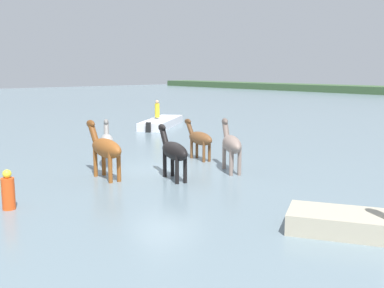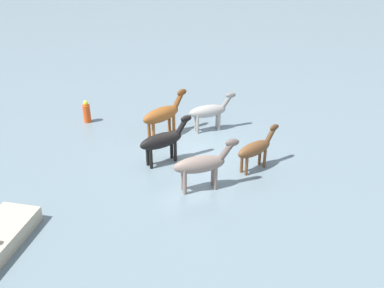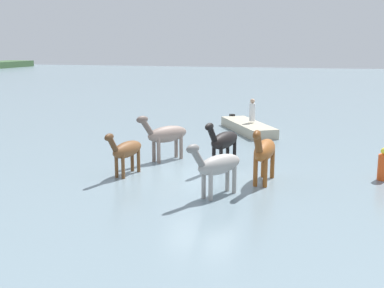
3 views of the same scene
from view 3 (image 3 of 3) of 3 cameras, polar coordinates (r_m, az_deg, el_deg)
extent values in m
plane|color=slate|center=(17.63, 1.11, -3.59)|extent=(165.13, 165.13, 0.00)
ellipsoid|color=brown|center=(17.54, -7.57, -0.62)|extent=(1.76, 0.78, 0.57)
cylinder|color=brown|center=(17.16, -8.08, -2.52)|extent=(0.13, 0.13, 0.94)
cylinder|color=brown|center=(17.31, -8.83, -2.42)|extent=(0.13, 0.13, 0.94)
cylinder|color=brown|center=(17.99, -6.27, -1.81)|extent=(0.13, 0.13, 0.94)
cylinder|color=brown|center=(18.13, -7.01, -1.72)|extent=(0.13, 0.13, 0.94)
cylinder|color=#50311A|center=(16.74, -9.29, 0.03)|extent=(0.55, 0.28, 0.62)
ellipsoid|color=#50311A|center=(16.55, -9.68, 0.79)|extent=(0.49, 0.27, 0.25)
ellipsoid|color=#9E9993|center=(14.99, 3.23, -2.40)|extent=(1.83, 1.35, 0.61)
cylinder|color=#9E9993|center=(14.64, 2.19, -4.76)|extent=(0.13, 0.13, 1.00)
cylinder|color=#9E9993|center=(14.84, 1.37, -4.53)|extent=(0.13, 0.13, 1.00)
cylinder|color=#9E9993|center=(15.42, 4.97, -3.95)|extent=(0.13, 0.13, 1.00)
cylinder|color=#9E9993|center=(15.61, 4.16, -3.75)|extent=(0.13, 0.13, 1.00)
cylinder|color=slate|center=(14.23, 0.64, -1.52)|extent=(0.58, 0.45, 0.67)
ellipsoid|color=slate|center=(14.04, 0.09, -0.56)|extent=(0.53, 0.43, 0.27)
ellipsoid|color=brown|center=(16.63, 8.50, -0.70)|extent=(2.05, 0.74, 0.68)
cylinder|color=brown|center=(16.15, 8.57, -3.11)|extent=(0.15, 0.15, 1.11)
cylinder|color=brown|center=(16.22, 7.44, -3.01)|extent=(0.15, 0.15, 1.11)
cylinder|color=brown|center=(17.30, 9.39, -2.14)|extent=(0.15, 0.15, 1.11)
cylinder|color=brown|center=(17.37, 8.33, -2.06)|extent=(0.15, 0.15, 1.11)
cylinder|color=brown|center=(15.52, 7.74, 0.09)|extent=(0.63, 0.28, 0.74)
ellipsoid|color=brown|center=(15.25, 7.59, 1.06)|extent=(0.57, 0.27, 0.30)
ellipsoid|color=gray|center=(19.60, -2.88, 1.17)|extent=(1.96, 1.51, 0.66)
cylinder|color=gray|center=(19.23, -3.92, -0.68)|extent=(0.14, 0.14, 1.08)
cylinder|color=gray|center=(19.47, -4.49, -0.54)|extent=(0.14, 0.14, 1.08)
cylinder|color=gray|center=(19.95, -1.28, -0.21)|extent=(0.14, 0.14, 1.08)
cylinder|color=gray|center=(20.19, -1.87, -0.07)|extent=(0.14, 0.14, 1.08)
cylinder|color=#63544C|center=(18.90, -5.33, 2.05)|extent=(0.63, 0.51, 0.72)
ellipsoid|color=#63544C|center=(18.73, -5.85, 2.87)|extent=(0.57, 0.47, 0.29)
ellipsoid|color=black|center=(18.57, 3.83, 0.45)|extent=(1.96, 1.03, 0.63)
cylinder|color=black|center=(18.12, 3.41, -1.50)|extent=(0.14, 0.14, 1.04)
cylinder|color=black|center=(18.26, 2.57, -1.39)|extent=(0.14, 0.14, 1.04)
cylinder|color=black|center=(19.10, 5.00, -0.84)|extent=(0.14, 0.14, 1.04)
cylinder|color=black|center=(19.23, 4.19, -0.74)|extent=(0.14, 0.14, 1.04)
cylinder|color=black|center=(17.63, 2.35, 1.22)|extent=(0.61, 0.36, 0.69)
ellipsoid|color=black|center=(17.41, 2.04, 2.04)|extent=(0.55, 0.34, 0.28)
cube|color=#B7AD93|center=(26.33, 6.55, 1.81)|extent=(4.98, 3.73, 0.65)
cube|color=black|center=(28.71, 4.71, 2.82)|extent=(0.35, 0.36, 0.70)
cylinder|color=silver|center=(26.12, 7.06, 3.72)|extent=(0.32, 0.32, 0.95)
sphere|color=tan|center=(26.04, 7.09, 5.01)|extent=(0.24, 0.24, 0.24)
cylinder|color=#E54C19|center=(18.08, 21.44, -2.56)|extent=(0.36, 0.36, 0.90)
sphere|color=yellow|center=(17.96, 21.58, -0.79)|extent=(0.24, 0.24, 0.24)
camera|label=1|loc=(30.74, 27.46, 8.95)|focal=42.48mm
camera|label=2|loc=(32.16, -12.58, 18.93)|focal=39.50mm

